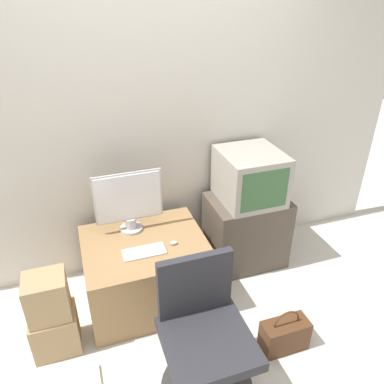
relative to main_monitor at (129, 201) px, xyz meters
name	(u,v)px	position (x,y,z in m)	size (l,w,h in m)	color
ground_plane	(211,376)	(0.28, -1.03, -0.78)	(12.00, 12.00, 0.00)	beige
wall_back	(152,119)	(0.28, 0.30, 0.52)	(4.40, 0.05, 2.60)	beige
desk	(146,270)	(0.06, -0.20, -0.52)	(0.90, 0.76, 0.53)	#937047
side_stand	(246,230)	(0.99, -0.03, -0.47)	(0.65, 0.48, 0.63)	#4C4238
main_monitor	(129,201)	(0.00, 0.00, 0.00)	(0.51, 0.18, 0.49)	#B2B2B7
keyboard	(144,252)	(0.03, -0.32, -0.24)	(0.30, 0.14, 0.01)	white
mouse	(174,243)	(0.26, -0.29, -0.24)	(0.05, 0.04, 0.03)	silver
crt_tv	(250,176)	(0.99, -0.02, 0.06)	(0.48, 0.52, 0.42)	gray
office_chair	(204,341)	(0.22, -1.04, -0.41)	(0.57, 0.57, 0.87)	#333333
cardboard_box_lower	(56,331)	(-0.64, -0.48, -0.63)	(0.30, 0.25, 0.31)	#A3845B
cardboard_box_upper	(47,297)	(-0.64, -0.48, -0.32)	(0.26, 0.23, 0.31)	#A3845B
handbag	(284,335)	(0.83, -0.98, -0.66)	(0.32, 0.15, 0.34)	#4C2D19
book	(87,379)	(-0.48, -0.80, -0.77)	(0.17, 0.16, 0.02)	beige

